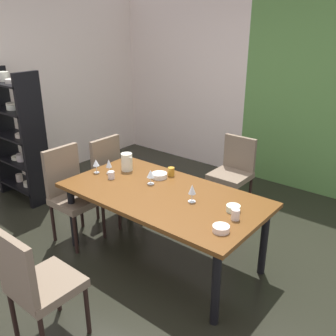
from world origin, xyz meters
TOP-DOWN VIEW (x-y plane):
  - ground_plane at (0.00, 0.00)m, footprint 5.24×5.22m
  - back_panel_interior at (-1.43, 2.56)m, footprint 2.38×0.10m
  - dining_table at (0.28, 0.02)m, footprint 1.95×1.02m
  - chair_head_near at (0.27, -1.35)m, footprint 0.44×0.44m
  - chair_left_near at (-0.74, -0.28)m, footprint 0.44×0.44m
  - chair_head_far at (0.27, 1.39)m, footprint 0.44×0.45m
  - chair_left_far at (-0.73, 0.33)m, footprint 0.44×0.44m
  - display_shelf at (-2.07, -0.06)m, footprint 0.79×0.33m
  - wine_glass_near_shelf at (0.06, 0.11)m, footprint 0.08×0.08m
  - wine_glass_south at (-0.46, 0.03)m, footprint 0.06×0.06m
  - wine_glass_front at (-0.58, -0.04)m, footprint 0.07×0.07m
  - wine_glass_left at (0.60, 0.05)m, footprint 0.07×0.07m
  - serving_bowl_corner at (0.02, 0.28)m, footprint 0.16×0.16m
  - serving_bowl_right at (0.98, 0.13)m, footprint 0.12×0.12m
  - serving_bowl_rear at (1.07, -0.22)m, footprint 0.13×0.13m
  - cup_north at (1.06, 0.01)m, footprint 0.07×0.07m
  - cup_near_window at (0.09, 0.39)m, footprint 0.07×0.07m
  - cup_center at (-0.35, -0.05)m, footprint 0.07×0.07m
  - pitcher_west at (-0.38, 0.21)m, footprint 0.14×0.12m

SIDE VIEW (x-z plane):
  - ground_plane at x=0.00m, z-range -0.02..0.00m
  - chair_head_far at x=0.27m, z-range 0.07..0.99m
  - chair_head_near at x=0.27m, z-range 0.06..1.03m
  - chair_left_far at x=-0.73m, z-range 0.06..1.03m
  - chair_left_near at x=-0.74m, z-range 0.05..1.08m
  - dining_table at x=0.28m, z-range 0.29..1.02m
  - serving_bowl_rear at x=1.07m, z-range 0.73..0.78m
  - serving_bowl_corner at x=0.02m, z-range 0.73..0.78m
  - serving_bowl_right at x=0.98m, z-range 0.73..0.78m
  - cup_center at x=-0.35m, z-range 0.73..0.81m
  - cup_near_window at x=0.09m, z-range 0.73..0.82m
  - cup_north at x=1.06m, z-range 0.73..0.82m
  - pitcher_west at x=-0.38m, z-range 0.73..0.92m
  - wine_glass_near_shelf at x=0.06m, z-range 0.76..0.91m
  - wine_glass_front at x=-0.58m, z-range 0.77..0.91m
  - wine_glass_south at x=-0.46m, z-range 0.76..0.92m
  - wine_glass_left at x=0.60m, z-range 0.76..0.93m
  - display_shelf at x=-2.07m, z-range 0.02..1.71m
  - back_panel_interior at x=-1.43m, z-range 0.00..2.65m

